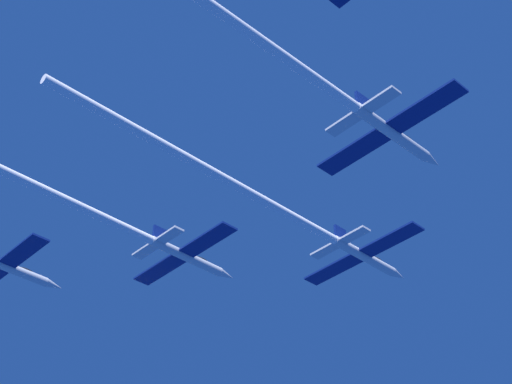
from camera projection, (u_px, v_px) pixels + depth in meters
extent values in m
cylinder|color=silver|center=(364.00, 257.00, 116.57)|extent=(1.39, 12.64, 1.39)
cone|color=silver|center=(398.00, 275.00, 120.77)|extent=(1.36, 2.78, 1.36)
ellipsoid|color=black|center=(377.00, 260.00, 118.44)|extent=(0.97, 2.53, 0.70)
cube|color=navy|center=(333.00, 270.00, 119.44)|extent=(9.61, 2.78, 0.30)
cube|color=navy|center=(391.00, 240.00, 113.00)|extent=(9.61, 2.78, 0.30)
cube|color=navy|center=(340.00, 233.00, 114.83)|extent=(0.36, 2.28, 2.02)
cube|color=silver|center=(325.00, 251.00, 115.35)|extent=(4.32, 1.67, 0.30)
cube|color=silver|center=(355.00, 235.00, 112.00)|extent=(4.32, 1.67, 0.30)
cylinder|color=white|center=(208.00, 170.00, 100.37)|extent=(1.25, 46.79, 1.25)
cylinder|color=silver|center=(187.00, 257.00, 116.98)|extent=(1.39, 12.64, 1.39)
cone|color=silver|center=(227.00, 275.00, 121.18)|extent=(1.36, 2.78, 1.36)
ellipsoid|color=black|center=(202.00, 260.00, 118.85)|extent=(0.97, 2.53, 0.70)
cube|color=navy|center=(160.00, 270.00, 119.86)|extent=(9.61, 2.78, 0.30)
cube|color=navy|center=(208.00, 240.00, 113.41)|extent=(9.61, 2.78, 0.30)
cube|color=navy|center=(160.00, 234.00, 115.25)|extent=(0.36, 2.28, 2.02)
cube|color=silver|center=(145.00, 251.00, 115.76)|extent=(4.32, 1.67, 0.30)
cube|color=silver|center=(170.00, 235.00, 112.41)|extent=(4.32, 1.67, 0.30)
cylinder|color=silver|center=(392.00, 133.00, 94.72)|extent=(1.39, 12.64, 1.39)
cone|color=silver|center=(432.00, 161.00, 98.92)|extent=(1.36, 2.78, 1.36)
ellipsoid|color=black|center=(406.00, 140.00, 96.59)|extent=(0.97, 2.53, 0.70)
cube|color=navy|center=(353.00, 152.00, 97.59)|extent=(9.61, 2.78, 0.30)
cube|color=navy|center=(426.00, 107.00, 91.15)|extent=(9.61, 2.78, 0.30)
cube|color=navy|center=(363.00, 102.00, 92.98)|extent=(0.36, 2.28, 2.02)
cube|color=silver|center=(344.00, 124.00, 93.50)|extent=(4.32, 1.67, 0.30)
cube|color=silver|center=(382.00, 99.00, 90.15)|extent=(4.32, 1.67, 0.30)
cylinder|color=silver|center=(8.00, 267.00, 117.74)|extent=(1.39, 12.64, 1.39)
cone|color=silver|center=(54.00, 286.00, 121.95)|extent=(1.36, 2.78, 1.36)
ellipsoid|color=black|center=(26.00, 271.00, 119.62)|extent=(0.97, 2.53, 0.70)
cube|color=navy|center=(24.00, 251.00, 114.18)|extent=(9.61, 2.78, 0.30)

